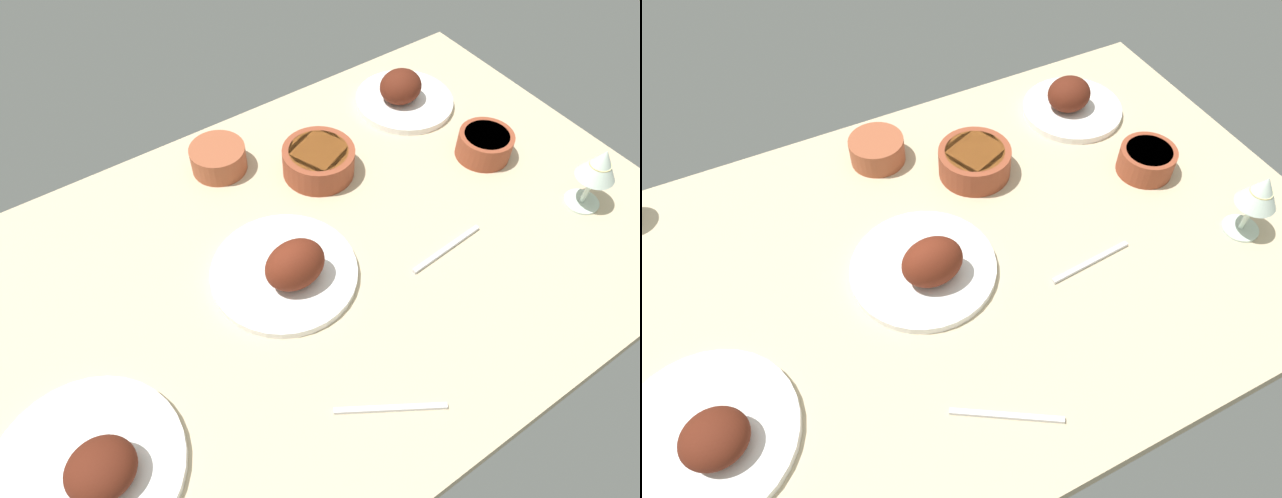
{
  "view_description": "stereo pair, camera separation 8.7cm",
  "coord_description": "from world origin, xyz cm",
  "views": [
    {
      "loc": [
        -37.28,
        -54.67,
        90.13
      ],
      "look_at": [
        0.0,
        0.0,
        6.0
      ],
      "focal_mm": 32.32,
      "sensor_mm": 36.0,
      "label": 1
    },
    {
      "loc": [
        -29.81,
        -59.08,
        90.13
      ],
      "look_at": [
        0.0,
        0.0,
        6.0
      ],
      "focal_mm": 32.32,
      "sensor_mm": 36.0,
      "label": 2
    }
  ],
  "objects": [
    {
      "name": "dining_table",
      "position": [
        0.0,
        0.0,
        2.0
      ],
      "size": [
        140.0,
        90.0,
        4.0
      ],
      "primitive_type": "cube",
      "color": "#C6B28E",
      "rests_on": "ground"
    },
    {
      "name": "plate_near_viewer",
      "position": [
        41.52,
        26.6,
        6.75
      ],
      "size": [
        22.91,
        22.91,
        8.92
      ],
      "color": "white",
      "rests_on": "dining_table"
    },
    {
      "name": "plate_far_side",
      "position": [
        -49.65,
        -14.78,
        6.04
      ],
      "size": [
        28.86,
        28.86,
        7.99
      ],
      "color": "white",
      "rests_on": "dining_table"
    },
    {
      "name": "plate_center_main",
      "position": [
        -7.65,
        -1.25,
        6.98
      ],
      "size": [
        26.95,
        26.95,
        10.55
      ],
      "color": "white",
      "rests_on": "dining_table"
    },
    {
      "name": "bowl_potatoes",
      "position": [
        -4.32,
        31.68,
        7.01
      ],
      "size": [
        11.73,
        11.73,
        5.53
      ],
      "color": "#A35133",
      "rests_on": "dining_table"
    },
    {
      "name": "bowl_soup",
      "position": [
        12.46,
        18.82,
        7.3
      ],
      "size": [
        15.16,
        15.16,
        6.09
      ],
      "color": "brown",
      "rests_on": "dining_table"
    },
    {
      "name": "bowl_pasta",
      "position": [
        44.89,
        3.1,
        7.09
      ],
      "size": [
        11.72,
        11.72,
        5.69
      ],
      "color": "brown",
      "rests_on": "dining_table"
    },
    {
      "name": "wine_glass",
      "position": [
        51.53,
        -18.69,
        13.93
      ],
      "size": [
        7.6,
        7.6,
        14.0
      ],
      "color": "silver",
      "rests_on": "dining_table"
    },
    {
      "name": "fork_loose",
      "position": [
        20.59,
        -12.46,
        4.4
      ],
      "size": [
        17.31,
        2.18,
        0.8
      ],
      "primitive_type": "cube",
      "rotation": [
        0.0,
        0.0,
        0.07
      ],
      "color": "silver",
      "rests_on": "dining_table"
    },
    {
      "name": "spoon_loose",
      "position": [
        -8.02,
        -31.24,
        4.4
      ],
      "size": [
        15.67,
        10.06,
        0.8
      ],
      "primitive_type": "cube",
      "rotation": [
        0.0,
        0.0,
        2.59
      ],
      "color": "silver",
      "rests_on": "dining_table"
    }
  ]
}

